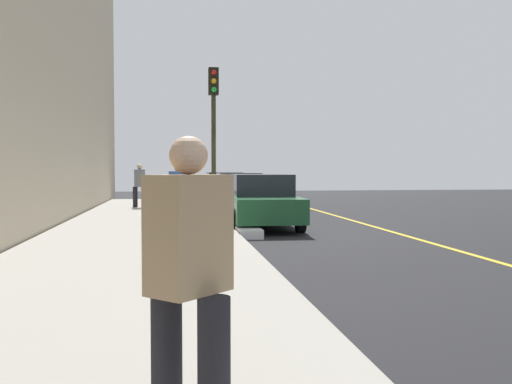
{
  "coord_description": "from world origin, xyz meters",
  "views": [
    {
      "loc": [
        15.69,
        -2.53,
        1.66
      ],
      "look_at": [
        -1.77,
        -0.01,
        0.96
      ],
      "focal_mm": 40.31,
      "sensor_mm": 36.0,
      "label": 1
    }
  ],
  "objects_px": {
    "pedestrian_tan_coat": "(189,274)",
    "traffic_light_pole": "(214,119)",
    "rolling_suitcase": "(179,212)",
    "parked_car_green": "(261,201)",
    "parked_car_navy": "(239,192)",
    "pedestrian_grey_coat": "(140,184)",
    "pedestrian_blue_coat": "(178,191)",
    "parked_car_white": "(224,188)"
  },
  "relations": [
    {
      "from": "pedestrian_tan_coat",
      "to": "traffic_light_pole",
      "type": "bearing_deg",
      "value": 175.31
    },
    {
      "from": "pedestrian_tan_coat",
      "to": "rolling_suitcase",
      "type": "xyz_separation_m",
      "value": [
        -12.73,
        0.05,
        -0.59
      ]
    },
    {
      "from": "parked_car_green",
      "to": "traffic_light_pole",
      "type": "relative_size",
      "value": 1.16
    },
    {
      "from": "parked_car_navy",
      "to": "parked_car_green",
      "type": "xyz_separation_m",
      "value": [
        5.95,
        -0.03,
        0.0
      ]
    },
    {
      "from": "parked_car_navy",
      "to": "pedestrian_grey_coat",
      "type": "relative_size",
      "value": 2.57
    },
    {
      "from": "pedestrian_grey_coat",
      "to": "traffic_light_pole",
      "type": "bearing_deg",
      "value": 16.23
    },
    {
      "from": "pedestrian_blue_coat",
      "to": "rolling_suitcase",
      "type": "relative_size",
      "value": 1.7
    },
    {
      "from": "parked_car_navy",
      "to": "traffic_light_pole",
      "type": "xyz_separation_m",
      "value": [
        7.09,
        -1.48,
        2.22
      ]
    },
    {
      "from": "pedestrian_tan_coat",
      "to": "parked_car_white",
      "type": "bearing_deg",
      "value": 174.51
    },
    {
      "from": "traffic_light_pole",
      "to": "rolling_suitcase",
      "type": "xyz_separation_m",
      "value": [
        -0.9,
        -0.91,
        -2.51
      ]
    },
    {
      "from": "parked_car_navy",
      "to": "pedestrian_blue_coat",
      "type": "height_order",
      "value": "pedestrian_blue_coat"
    },
    {
      "from": "pedestrian_blue_coat",
      "to": "rolling_suitcase",
      "type": "xyz_separation_m",
      "value": [
        0.38,
        0.02,
        -0.57
      ]
    },
    {
      "from": "traffic_light_pole",
      "to": "parked_car_green",
      "type": "bearing_deg",
      "value": 128.23
    },
    {
      "from": "parked_car_navy",
      "to": "pedestrian_grey_coat",
      "type": "xyz_separation_m",
      "value": [
        -1.11,
        -3.86,
        0.31
      ]
    },
    {
      "from": "pedestrian_blue_coat",
      "to": "pedestrian_tan_coat",
      "type": "xyz_separation_m",
      "value": [
        13.11,
        -0.04,
        0.02
      ]
    },
    {
      "from": "parked_car_white",
      "to": "parked_car_navy",
      "type": "distance_m",
      "value": 5.64
    },
    {
      "from": "parked_car_white",
      "to": "traffic_light_pole",
      "type": "xyz_separation_m",
      "value": [
        12.72,
        -1.39,
        2.22
      ]
    },
    {
      "from": "parked_car_green",
      "to": "pedestrian_grey_coat",
      "type": "bearing_deg",
      "value": -151.48
    },
    {
      "from": "parked_car_white",
      "to": "parked_car_green",
      "type": "distance_m",
      "value": 11.58
    },
    {
      "from": "pedestrian_grey_coat",
      "to": "rolling_suitcase",
      "type": "bearing_deg",
      "value": 11.41
    },
    {
      "from": "pedestrian_blue_coat",
      "to": "pedestrian_grey_coat",
      "type": "bearing_deg",
      "value": -168.12
    },
    {
      "from": "parked_car_green",
      "to": "pedestrian_tan_coat",
      "type": "relative_size",
      "value": 2.84
    },
    {
      "from": "traffic_light_pole",
      "to": "rolling_suitcase",
      "type": "distance_m",
      "value": 2.82
    },
    {
      "from": "parked_car_white",
      "to": "traffic_light_pole",
      "type": "distance_m",
      "value": 12.99
    },
    {
      "from": "parked_car_navy",
      "to": "parked_car_green",
      "type": "relative_size",
      "value": 0.92
    },
    {
      "from": "pedestrian_blue_coat",
      "to": "traffic_light_pole",
      "type": "height_order",
      "value": "traffic_light_pole"
    },
    {
      "from": "pedestrian_blue_coat",
      "to": "rolling_suitcase",
      "type": "bearing_deg",
      "value": 2.62
    },
    {
      "from": "parked_car_navy",
      "to": "pedestrian_tan_coat",
      "type": "relative_size",
      "value": 2.61
    },
    {
      "from": "parked_car_navy",
      "to": "rolling_suitcase",
      "type": "distance_m",
      "value": 6.63
    },
    {
      "from": "traffic_light_pole",
      "to": "rolling_suitcase",
      "type": "height_order",
      "value": "traffic_light_pole"
    },
    {
      "from": "pedestrian_grey_coat",
      "to": "parked_car_green",
      "type": "bearing_deg",
      "value": 28.52
    },
    {
      "from": "pedestrian_blue_coat",
      "to": "pedestrian_tan_coat",
      "type": "bearing_deg",
      "value": -0.16
    },
    {
      "from": "parked_car_green",
      "to": "pedestrian_blue_coat",
      "type": "height_order",
      "value": "pedestrian_blue_coat"
    },
    {
      "from": "rolling_suitcase",
      "to": "pedestrian_tan_coat",
      "type": "bearing_deg",
      "value": -0.25
    },
    {
      "from": "parked_car_white",
      "to": "parked_car_navy",
      "type": "bearing_deg",
      "value": 0.89
    },
    {
      "from": "parked_car_white",
      "to": "parked_car_navy",
      "type": "height_order",
      "value": "same"
    },
    {
      "from": "parked_car_navy",
      "to": "pedestrian_grey_coat",
      "type": "distance_m",
      "value": 4.03
    },
    {
      "from": "pedestrian_blue_coat",
      "to": "parked_car_navy",
      "type": "bearing_deg",
      "value": 157.46
    },
    {
      "from": "pedestrian_grey_coat",
      "to": "traffic_light_pole",
      "type": "xyz_separation_m",
      "value": [
        8.2,
        2.39,
        1.91
      ]
    },
    {
      "from": "pedestrian_blue_coat",
      "to": "pedestrian_grey_coat",
      "type": "distance_m",
      "value": 7.07
    },
    {
      "from": "pedestrian_grey_coat",
      "to": "parked_car_white",
      "type": "bearing_deg",
      "value": 140.16
    },
    {
      "from": "parked_car_white",
      "to": "parked_car_navy",
      "type": "relative_size",
      "value": 0.95
    }
  ]
}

